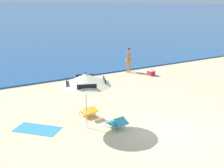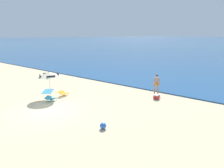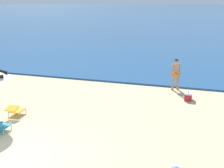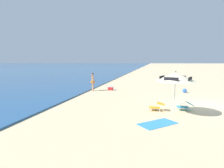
# 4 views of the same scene
# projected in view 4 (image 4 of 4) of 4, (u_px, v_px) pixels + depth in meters

# --- Properties ---
(ground_plane) EXTENTS (800.00, 800.00, 0.00)m
(ground_plane) POSITION_uv_depth(u_px,v_px,m) (203.00, 105.00, 11.98)
(ground_plane) COLOR #D1BA8E
(beach_umbrella_striped_main) EXTENTS (2.34, 2.33, 2.32)m
(beach_umbrella_striped_main) POSITION_uv_depth(u_px,v_px,m) (176.00, 77.00, 9.59)
(beach_umbrella_striped_main) COLOR silver
(beach_umbrella_striped_main) RESTS_ON ground
(lounge_chair_under_umbrella) EXTENTS (0.64, 0.95, 0.52)m
(lounge_chair_under_umbrella) POSITION_uv_depth(u_px,v_px,m) (185.00, 106.00, 10.61)
(lounge_chair_under_umbrella) COLOR teal
(lounge_chair_under_umbrella) RESTS_ON ground
(lounge_chair_beside_umbrella) EXTENTS (0.61, 0.88, 0.49)m
(lounge_chair_beside_umbrella) POSITION_uv_depth(u_px,v_px,m) (157.00, 106.00, 10.53)
(lounge_chair_beside_umbrella) COLOR gold
(lounge_chair_beside_umbrella) RESTS_ON ground
(person_standing_near_shore) EXTENTS (0.47, 0.43, 1.75)m
(person_standing_near_shore) POSITION_uv_depth(u_px,v_px,m) (93.00, 81.00, 17.71)
(person_standing_near_shore) COLOR tan
(person_standing_near_shore) RESTS_ON ground
(cooler_box) EXTENTS (0.37, 0.51, 0.43)m
(cooler_box) POSITION_uv_depth(u_px,v_px,m) (111.00, 88.00, 18.25)
(cooler_box) COLOR red
(cooler_box) RESTS_ON ground
(beach_ball) EXTENTS (0.38, 0.38, 0.38)m
(beach_ball) POSITION_uv_depth(u_px,v_px,m) (185.00, 91.00, 16.76)
(beach_ball) COLOR blue
(beach_ball) RESTS_ON ground
(beach_towel) EXTENTS (1.89, 1.93, 0.01)m
(beach_towel) POSITION_uv_depth(u_px,v_px,m) (158.00, 124.00, 8.31)
(beach_towel) COLOR #3384BC
(beach_towel) RESTS_ON ground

